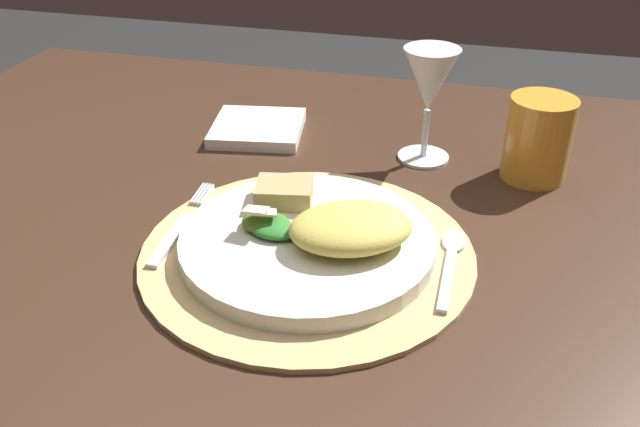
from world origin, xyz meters
The scene contains 11 objects.
dining_table centered at (0.00, 0.00, 0.54)m, with size 1.21×0.92×0.70m.
placemat centered at (0.05, -0.07, 0.70)m, with size 0.34×0.34×0.01m, color tan.
dinner_plate centered at (0.05, -0.07, 0.72)m, with size 0.26×0.26×0.02m, color silver.
pasta_serving centered at (0.10, -0.08, 0.74)m, with size 0.12×0.09×0.04m, color #DFCB57.
salad_greens centered at (0.01, -0.08, 0.73)m, with size 0.07×0.05×0.03m.
bread_piece centered at (0.01, -0.02, 0.74)m, with size 0.06×0.05×0.02m, color tan.
fork centered at (-0.09, -0.07, 0.71)m, with size 0.02×0.17×0.00m.
spoon centered at (0.19, -0.05, 0.71)m, with size 0.03×0.14×0.01m.
napkin centered at (-0.10, 0.19, 0.71)m, with size 0.12×0.12×0.02m, color white.
wine_glass centered at (0.14, 0.18, 0.80)m, with size 0.07×0.07×0.15m.
amber_tumbler centered at (0.27, 0.16, 0.75)m, with size 0.08×0.08×0.10m, color gold.
Camera 1 is at (0.21, -0.62, 1.09)m, focal length 37.76 mm.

